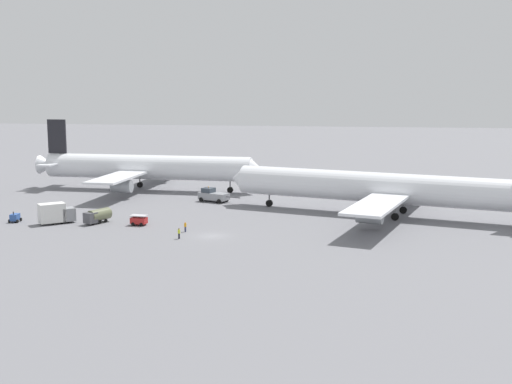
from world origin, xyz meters
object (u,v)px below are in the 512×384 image
object	(u,v)px
airliner_being_pushed	(382,188)
gse_baggage_cart_near_cluster	(139,220)
gse_fuel_bowser_stubby	(97,216)
gse_gpu_cart_small	(15,217)
airliner_at_gate_left	(146,167)
pushback_tug	(213,195)
ground_crew_marshaller_foreground	(185,227)
ground_crew_wing_walker_right	(179,233)
gse_catering_truck_tall	(56,213)

from	to	relation	value
airliner_being_pushed	gse_baggage_cart_near_cluster	distance (m)	43.16
gse_fuel_bowser_stubby	gse_gpu_cart_small	bearing A→B (deg)	-174.64
airliner_at_gate_left	gse_gpu_cart_small	world-z (taller)	airliner_at_gate_left
pushback_tug	ground_crew_marshaller_foreground	xyz separation A→B (m)	(2.10, -28.16, -0.44)
gse_fuel_bowser_stubby	gse_gpu_cart_small	world-z (taller)	gse_fuel_bowser_stubby
airliner_being_pushed	pushback_tug	xyz separation A→B (m)	(-33.23, 9.25, -3.68)
airliner_at_gate_left	gse_baggage_cart_near_cluster	world-z (taller)	airliner_at_gate_left
airliner_being_pushed	pushback_tug	bearing A→B (deg)	164.45
gse_gpu_cart_small	ground_crew_wing_walker_right	bearing A→B (deg)	-13.50
airliner_at_gate_left	ground_crew_marshaller_foreground	world-z (taller)	airliner_at_gate_left
pushback_tug	gse_gpu_cart_small	size ratio (longest dim) A/B	3.97
ground_crew_wing_walker_right	ground_crew_marshaller_foreground	xyz separation A→B (m)	(-0.37, 4.83, -0.01)
ground_crew_wing_walker_right	gse_fuel_bowser_stubby	bearing A→B (deg)	152.39
ground_crew_wing_walker_right	pushback_tug	bearing A→B (deg)	94.28
gse_catering_truck_tall	ground_crew_marshaller_foreground	size ratio (longest dim) A/B	3.68
gse_fuel_bowser_stubby	ground_crew_wing_walker_right	size ratio (longest dim) A/B	3.17
gse_baggage_cart_near_cluster	gse_fuel_bowser_stubby	size ratio (longest dim) A/B	0.54
airliner_being_pushed	gse_fuel_bowser_stubby	distance (m)	50.07
pushback_tug	gse_baggage_cart_near_cluster	size ratio (longest dim) A/B	3.19
airliner_being_pushed	gse_fuel_bowser_stubby	bearing A→B (deg)	-162.63
gse_fuel_bowser_stubby	ground_crew_marshaller_foreground	size ratio (longest dim) A/B	3.23
gse_gpu_cart_small	ground_crew_wing_walker_right	size ratio (longest dim) A/B	1.39
gse_catering_truck_tall	ground_crew_marshaller_foreground	xyz separation A→B (m)	(23.29, -2.73, -0.91)
airliner_being_pushed	gse_baggage_cart_near_cluster	size ratio (longest dim) A/B	20.41
ground_crew_marshaller_foreground	gse_baggage_cart_near_cluster	bearing A→B (deg)	157.96
gse_catering_truck_tall	ground_crew_wing_walker_right	distance (m)	24.85
gse_fuel_bowser_stubby	airliner_being_pushed	bearing A→B (deg)	17.37
gse_fuel_bowser_stubby	gse_catering_truck_tall	distance (m)	6.90
airliner_being_pushed	ground_crew_marshaller_foreground	world-z (taller)	airliner_being_pushed
airliner_at_gate_left	ground_crew_wing_walker_right	bearing A→B (deg)	-65.36
pushback_tug	gse_catering_truck_tall	distance (m)	33.10
gse_catering_truck_tall	gse_fuel_bowser_stubby	bearing A→B (deg)	10.64
gse_catering_truck_tall	gse_baggage_cart_near_cluster	bearing A→B (deg)	3.73
pushback_tug	ground_crew_marshaller_foreground	size ratio (longest dim) A/B	5.61
pushback_tug	ground_crew_marshaller_foreground	world-z (taller)	pushback_tug
gse_gpu_cart_small	ground_crew_wing_walker_right	xyz separation A→B (m)	(31.19, -7.49, 0.06)
gse_gpu_cart_small	airliner_at_gate_left	bearing A→B (deg)	74.26
airliner_at_gate_left	airliner_being_pushed	world-z (taller)	airliner_being_pushed
gse_baggage_cart_near_cluster	ground_crew_marshaller_foreground	bearing A→B (deg)	-22.04
gse_baggage_cart_near_cluster	gse_catering_truck_tall	xyz separation A→B (m)	(-14.25, -0.93, 0.90)
gse_gpu_cart_small	pushback_tug	bearing A→B (deg)	41.60
ground_crew_marshaller_foreground	ground_crew_wing_walker_right	bearing A→B (deg)	-85.58
ground_crew_wing_walker_right	ground_crew_marshaller_foreground	bearing A→B (deg)	94.42
airliner_at_gate_left	pushback_tug	xyz separation A→B (m)	(18.16, -11.99, -3.86)
gse_gpu_cart_small	airliner_being_pushed	bearing A→B (deg)	14.70
pushback_tug	ground_crew_marshaller_foreground	distance (m)	28.24
gse_gpu_cart_small	ground_crew_marshaller_foreground	world-z (taller)	gse_gpu_cart_small
airliner_being_pushed	gse_fuel_bowser_stubby	size ratio (longest dim) A/B	11.12
pushback_tug	ground_crew_wing_walker_right	xyz separation A→B (m)	(2.47, -32.99, -0.42)
airliner_at_gate_left	gse_catering_truck_tall	distance (m)	37.69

